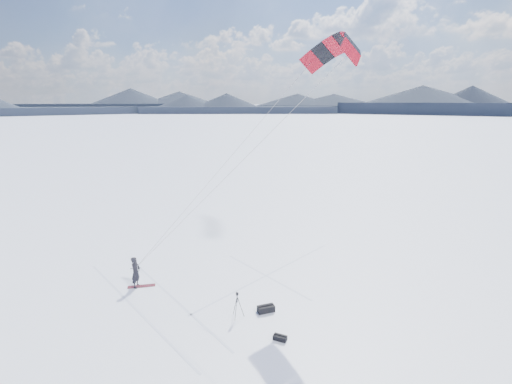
{
  "coord_description": "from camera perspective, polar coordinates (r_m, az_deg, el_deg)",
  "views": [
    {
      "loc": [
        0.87,
        -16.98,
        10.35
      ],
      "look_at": [
        3.45,
        3.52,
        5.21
      ],
      "focal_mm": 26.0,
      "sensor_mm": 36.0,
      "label": 1
    }
  ],
  "objects": [
    {
      "name": "ground",
      "position": [
        19.9,
        -9.03,
        -17.56
      ],
      "size": [
        1800.0,
        1800.0,
        0.0
      ],
      "primitive_type": "plane",
      "color": "white"
    },
    {
      "name": "horizon_hills",
      "position": [
        18.01,
        -9.57,
        -5.51
      ],
      "size": [
        704.84,
        706.81,
        10.11
      ],
      "color": "black",
      "rests_on": "ground"
    },
    {
      "name": "snow_tracks",
      "position": [
        20.16,
        -14.92,
        -17.43
      ],
      "size": [
        13.93,
        9.84,
        0.01
      ],
      "color": "#B2BCD8",
      "rests_on": "ground"
    },
    {
      "name": "snowkiter",
      "position": [
        22.84,
        -17.84,
        -13.71
      ],
      "size": [
        0.61,
        0.76,
        1.81
      ],
      "primitive_type": "imported",
      "rotation": [
        0.0,
        0.0,
        1.27
      ],
      "color": "black",
      "rests_on": "ground"
    },
    {
      "name": "snowboard",
      "position": [
        22.8,
        -17.2,
        -13.66
      ],
      "size": [
        1.54,
        0.39,
        0.04
      ],
      "primitive_type": "cube",
      "rotation": [
        0.0,
        0.0,
        0.07
      ],
      "color": "maroon",
      "rests_on": "ground"
    },
    {
      "name": "tripod",
      "position": [
        18.77,
        -2.91,
        -16.48
      ],
      "size": [
        0.55,
        0.62,
        1.32
      ],
      "rotation": [
        0.0,
        0.0,
        0.06
      ],
      "color": "black",
      "rests_on": "ground"
    },
    {
      "name": "gear_bag_a",
      "position": [
        19.51,
        1.55,
        -17.5
      ],
      "size": [
        0.92,
        0.57,
        0.38
      ],
      "rotation": [
        0.0,
        0.0,
        0.21
      ],
      "color": "black",
      "rests_on": "ground"
    },
    {
      "name": "gear_bag_b",
      "position": [
        17.66,
        3.72,
        -21.46
      ],
      "size": [
        0.66,
        0.56,
        0.27
      ],
      "rotation": [
        0.0,
        0.0,
        -0.54
      ],
      "color": "black",
      "rests_on": "ground"
    },
    {
      "name": "power_kite",
      "position": [
        22.36,
        11.99,
        20.43
      ],
      "size": [
        12.66,
        5.99,
        12.8
      ],
      "color": "#AE0C1C",
      "rests_on": "ground"
    }
  ]
}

